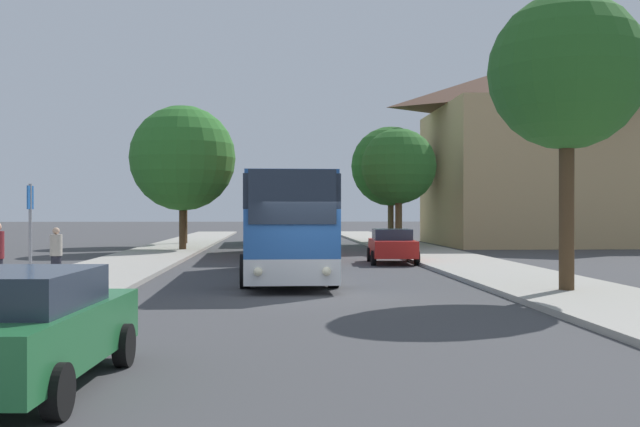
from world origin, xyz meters
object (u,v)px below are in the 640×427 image
at_px(parked_car_right_near, 392,245).
at_px(tree_right_mid, 399,166).
at_px(bus_stop_sign, 30,226).
at_px(bus_rear, 277,217).
at_px(parked_car_left_curb, 22,327).
at_px(tree_right_far, 567,73).
at_px(tree_left_far, 183,158).
at_px(bus_middle, 278,220).
at_px(tree_left_near, 184,146).
at_px(tree_right_near, 391,166).
at_px(bus_front, 286,225).
at_px(pedestrian_waiting_far, 56,254).

relative_size(parked_car_right_near, tree_right_mid, 0.59).
bearing_deg(tree_right_mid, bus_stop_sign, -119.69).
xyz_separation_m(bus_rear, parked_car_left_curb, (-3.26, -43.21, -1.09)).
relative_size(bus_rear, tree_right_far, 1.31).
distance_m(tree_left_far, tree_right_far, 25.93).
bearing_deg(tree_left_far, bus_rear, 63.96).
distance_m(bus_middle, bus_rear, 14.79).
bearing_deg(bus_rear, tree_left_far, -117.86).
height_order(bus_rear, tree_left_near, tree_left_near).
relative_size(parked_car_right_near, tree_right_far, 0.51).
bearing_deg(tree_left_far, bus_middle, -37.29).
xyz_separation_m(bus_rear, tree_left_far, (-5.26, -10.76, 3.33)).
distance_m(bus_stop_sign, tree_right_mid, 27.22).
bearing_deg(parked_car_right_near, tree_right_near, -95.34).
height_order(bus_front, parked_car_left_curb, bus_front).
bearing_deg(bus_middle, tree_left_near, 115.43).
height_order(parked_car_right_near, pedestrian_waiting_far, pedestrian_waiting_far).
relative_size(tree_left_far, tree_right_far, 1.01).
xyz_separation_m(bus_front, bus_rear, (-0.25, 27.62, 0.08)).
xyz_separation_m(tree_left_near, tree_left_far, (0.87, -8.01, -1.35)).
relative_size(bus_middle, bus_stop_sign, 3.91).
relative_size(bus_middle, bus_rear, 1.06).
relative_size(bus_front, pedestrian_waiting_far, 6.88).
xyz_separation_m(parked_car_left_curb, tree_right_far, (10.91, 9.97, 5.14)).
xyz_separation_m(bus_middle, parked_car_right_near, (4.91, -5.86, -1.04)).
bearing_deg(bus_rear, bus_front, -91.30).
bearing_deg(tree_left_near, tree_right_near, 3.77).
height_order(parked_car_left_curb, tree_left_near, tree_left_near).
relative_size(bus_stop_sign, tree_left_near, 0.31).
bearing_deg(pedestrian_waiting_far, tree_left_near, -70.84).
height_order(bus_front, bus_middle, bus_middle).
relative_size(bus_middle, tree_right_far, 1.39).
distance_m(bus_front, parked_car_right_near, 8.46).
height_order(pedestrian_waiting_far, tree_left_near, tree_left_near).
xyz_separation_m(bus_rear, parked_car_right_near, (4.94, -20.65, -1.10)).
xyz_separation_m(parked_car_right_near, bus_stop_sign, (-11.30, -12.59, 1.10)).
bearing_deg(tree_left_near, tree_right_far, -65.68).
distance_m(bus_middle, parked_car_left_curb, 28.63).
distance_m(pedestrian_waiting_far, tree_left_near, 27.83).
relative_size(pedestrian_waiting_far, tree_right_mid, 0.23).
distance_m(parked_car_right_near, tree_right_far, 13.87).
distance_m(tree_right_near, tree_right_far, 31.42).
height_order(bus_middle, tree_right_far, tree_right_far).
height_order(bus_rear, tree_left_far, tree_left_far).
distance_m(parked_car_left_curb, bus_stop_sign, 10.50).
height_order(pedestrian_waiting_far, tree_right_near, tree_right_near).
bearing_deg(tree_left_near, pedestrian_waiting_far, -91.08).
height_order(parked_car_left_curb, tree_left_far, tree_left_far).
distance_m(bus_rear, tree_left_near, 8.19).
bearing_deg(tree_right_mid, bus_front, -110.80).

